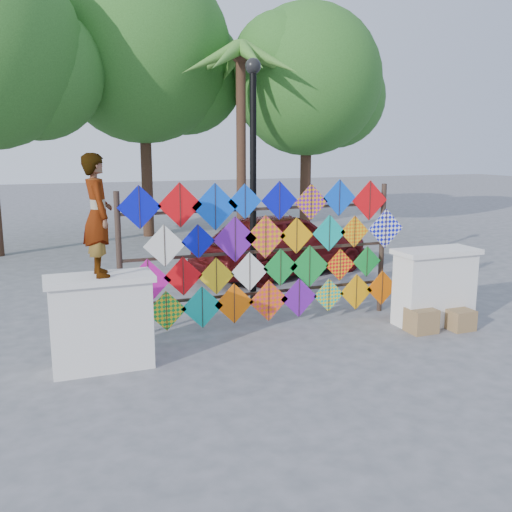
% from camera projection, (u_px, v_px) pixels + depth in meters
% --- Properties ---
extents(ground, '(80.00, 80.00, 0.00)m').
position_uv_depth(ground, '(281.00, 339.00, 8.85)').
color(ground, gray).
rests_on(ground, ground).
extents(parapet_left, '(1.40, 0.65, 1.28)m').
position_uv_depth(parapet_left, '(101.00, 322.00, 7.59)').
color(parapet_left, white).
rests_on(parapet_left, ground).
extents(parapet_right, '(1.40, 0.65, 1.28)m').
position_uv_depth(parapet_right, '(435.00, 286.00, 9.49)').
color(parapet_right, white).
rests_on(parapet_right, ground).
extents(kite_rack, '(4.99, 0.24, 2.41)m').
position_uv_depth(kite_rack, '(267.00, 253.00, 9.30)').
color(kite_rack, '#30231B').
rests_on(kite_rack, ground).
extents(tree_mid, '(6.30, 5.60, 8.61)m').
position_uv_depth(tree_mid, '(146.00, 54.00, 17.89)').
color(tree_mid, '#4D3121').
rests_on(tree_mid, ground).
extents(tree_east, '(5.40, 4.80, 7.42)m').
position_uv_depth(tree_east, '(309.00, 81.00, 18.42)').
color(tree_east, '#4D3121').
rests_on(tree_east, ground).
extents(palm_tree, '(3.62, 3.62, 5.83)m').
position_uv_depth(palm_tree, '(241.00, 73.00, 16.00)').
color(palm_tree, '#4D3121').
rests_on(palm_tree, ground).
extents(vendor_woman, '(0.42, 0.60, 1.59)m').
position_uv_depth(vendor_woman, '(98.00, 215.00, 7.33)').
color(vendor_woman, '#99999E').
rests_on(vendor_woman, parapet_left).
extents(sedan, '(4.65, 2.87, 1.48)m').
position_uv_depth(sedan, '(283.00, 243.00, 13.18)').
color(sedan, '#520E0F').
rests_on(sedan, ground).
extents(lamppost, '(0.28, 0.28, 4.46)m').
position_uv_depth(lamppost, '(253.00, 160.00, 10.27)').
color(lamppost, black).
rests_on(lamppost, ground).
extents(cardboard_box_near, '(0.43, 0.39, 0.39)m').
position_uv_depth(cardboard_box_near, '(421.00, 320.00, 9.15)').
color(cardboard_box_near, '#8E6644').
rests_on(cardboard_box_near, ground).
extents(cardboard_box_far, '(0.40, 0.36, 0.33)m').
position_uv_depth(cardboard_box_far, '(460.00, 320.00, 9.28)').
color(cardboard_box_far, '#8E6644').
rests_on(cardboard_box_far, ground).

